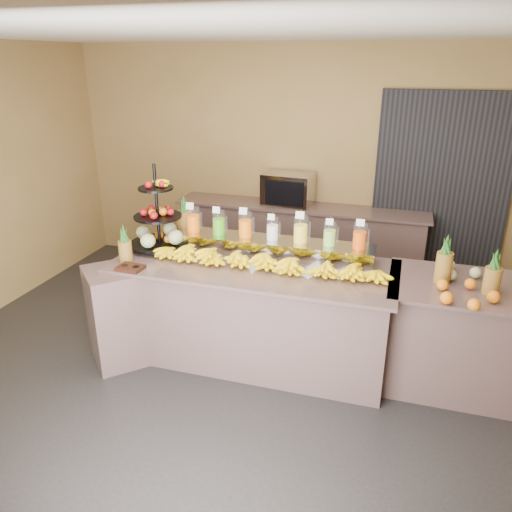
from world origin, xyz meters
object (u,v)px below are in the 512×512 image
at_px(pitcher_tray, 272,247).
at_px(right_fruit_pile, 464,283).
at_px(banana_heap, 267,259).
at_px(oven_warmer, 288,189).
at_px(fruit_stand, 162,227).
at_px(condiment_caddy, 131,268).

distance_m(pitcher_tray, right_fruit_pile, 1.66).
bearing_deg(right_fruit_pile, banana_heap, 178.78).
xyz_separation_m(pitcher_tray, oven_warmer, (-0.25, 1.67, 0.12)).
bearing_deg(oven_warmer, fruit_stand, -109.35).
bearing_deg(fruit_stand, right_fruit_pile, -3.10).
height_order(pitcher_tray, condiment_caddy, pitcher_tray).
bearing_deg(oven_warmer, condiment_caddy, -104.95).
xyz_separation_m(pitcher_tray, banana_heap, (0.04, -0.31, 0.01)).
relative_size(fruit_stand, condiment_caddy, 3.74).
relative_size(pitcher_tray, oven_warmer, 3.15).
relative_size(banana_heap, oven_warmer, 3.70).
height_order(banana_heap, condiment_caddy, banana_heap).
height_order(condiment_caddy, right_fruit_pile, right_fruit_pile).
distance_m(condiment_caddy, right_fruit_pile, 2.72).
height_order(pitcher_tray, right_fruit_pile, right_fruit_pile).
height_order(right_fruit_pile, oven_warmer, oven_warmer).
relative_size(pitcher_tray, fruit_stand, 2.30).
height_order(condiment_caddy, oven_warmer, oven_warmer).
height_order(fruit_stand, oven_warmer, fruit_stand).
xyz_separation_m(condiment_caddy, oven_warmer, (0.82, 2.36, 0.18)).
height_order(fruit_stand, right_fruit_pile, fruit_stand).
bearing_deg(fruit_stand, oven_warmer, 67.77).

